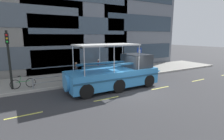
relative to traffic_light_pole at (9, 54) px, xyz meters
The scene contains 12 objects.
ground_plane 9.05m from the traffic_light_pole, 28.12° to the right, with size 120.00×120.00×0.00m, color #333335.
sidewalk 8.20m from the traffic_light_pole, 11.37° to the left, with size 32.00×4.80×0.18m, color gray.
curb_edge 8.11m from the traffic_light_pole, ahead, with size 32.00×0.18×0.18m, color #B2ADA3.
lane_centreline 9.41m from the traffic_light_pole, 32.29° to the right, with size 25.80×0.12×0.01m.
curb_guardrail 7.26m from the traffic_light_pole, ahead, with size 11.32×0.09×0.78m.
traffic_light_pole is the anchor object (origin of this frame).
parking_sign 11.82m from the traffic_light_pole, ahead, with size 0.60×0.12×2.63m.
leaned_bicycle 2.29m from the traffic_light_pole, ahead, with size 1.74×0.46×0.96m.
duck_tour_boat 8.00m from the traffic_light_pole, 22.13° to the right, with size 8.82×2.61×3.42m.
pedestrian_near_bow 10.53m from the traffic_light_pole, ahead, with size 0.42×0.34×1.74m.
pedestrian_mid_left 7.42m from the traffic_light_pole, ahead, with size 0.24×0.49×1.72m.
pedestrian_mid_right 5.36m from the traffic_light_pole, ahead, with size 0.21×0.44×1.53m.
Camera 1 is at (-7.52, -10.20, 3.99)m, focal length 28.04 mm.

